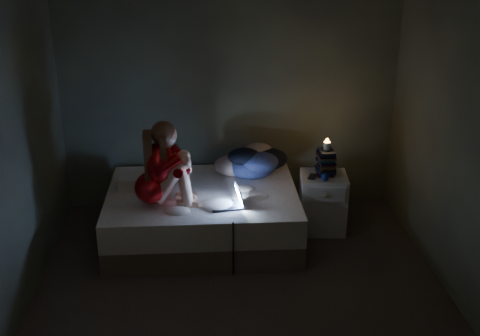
{
  "coord_description": "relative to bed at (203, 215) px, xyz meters",
  "views": [
    {
      "loc": [
        -0.3,
        -4.34,
        3.01
      ],
      "look_at": [
        0.05,
        1.0,
        0.8
      ],
      "focal_mm": 45.01,
      "sensor_mm": 36.0,
      "label": 1
    }
  ],
  "objects": [
    {
      "name": "wall_right",
      "position": [
        2.13,
        -1.1,
        1.04
      ],
      "size": [
        0.02,
        3.8,
        2.6
      ],
      "primitive_type": "cube",
      "color": "#40423F",
      "rests_on": "ground"
    },
    {
      "name": "candle",
      "position": [
        1.26,
        0.15,
        0.66
      ],
      "size": [
        0.07,
        0.07,
        0.08
      ],
      "primitive_type": "cylinder",
      "color": "beige",
      "rests_on": "book_stack"
    },
    {
      "name": "wall_front",
      "position": [
        0.32,
        -3.01,
        1.04
      ],
      "size": [
        3.6,
        0.02,
        2.6
      ],
      "primitive_type": "cube",
      "color": "#40423F",
      "rests_on": "ground"
    },
    {
      "name": "blue_orb",
      "position": [
        1.23,
        -0.04,
        0.4
      ],
      "size": [
        0.08,
        0.08,
        0.08
      ],
      "primitive_type": "sphere",
      "color": "navy",
      "rests_on": "nightstand"
    },
    {
      "name": "pillow",
      "position": [
        -0.63,
        0.17,
        0.32
      ],
      "size": [
        0.41,
        0.29,
        0.12
      ],
      "primitive_type": "cube",
      "color": "white",
      "rests_on": "bed"
    },
    {
      "name": "wall_back",
      "position": [
        0.32,
        0.81,
        1.04
      ],
      "size": [
        3.6,
        0.02,
        2.6
      ],
      "primitive_type": "cube",
      "color": "#40423F",
      "rests_on": "ground"
    },
    {
      "name": "phone",
      "position": [
        1.12,
        0.05,
        0.36
      ],
      "size": [
        0.11,
        0.15,
        0.01
      ],
      "primitive_type": "cube",
      "rotation": [
        0.0,
        0.0,
        -0.3
      ],
      "color": "black",
      "rests_on": "nightstand"
    },
    {
      "name": "laptop",
      "position": [
        0.22,
        -0.36,
        0.37
      ],
      "size": [
        0.34,
        0.26,
        0.22
      ],
      "primitive_type": null,
      "rotation": [
        0.0,
        0.0,
        0.17
      ],
      "color": "black",
      "rests_on": "bed"
    },
    {
      "name": "wall_left",
      "position": [
        -1.49,
        -1.1,
        1.04
      ],
      "size": [
        0.02,
        3.8,
        2.6
      ],
      "primitive_type": "cube",
      "color": "#40423F",
      "rests_on": "ground"
    },
    {
      "name": "woman",
      "position": [
        -0.46,
        -0.27,
        0.67
      ],
      "size": [
        0.53,
        0.37,
        0.83
      ],
      "primitive_type": null,
      "rotation": [
        0.0,
        0.0,
        0.07
      ],
      "color": "#7E0600",
      "rests_on": "bed"
    },
    {
      "name": "floor",
      "position": [
        0.32,
        -1.1,
        -0.27
      ],
      "size": [
        3.6,
        3.8,
        0.02
      ],
      "primitive_type": "cube",
      "color": "black",
      "rests_on": "ground"
    },
    {
      "name": "clothes_pile",
      "position": [
        0.51,
        0.39,
        0.43
      ],
      "size": [
        0.66,
        0.58,
        0.33
      ],
      "primitive_type": null,
      "rotation": [
        0.0,
        0.0,
        0.28
      ],
      "color": "#152B4A",
      "rests_on": "bed"
    },
    {
      "name": "nightstand",
      "position": [
        1.24,
        0.1,
        0.05
      ],
      "size": [
        0.5,
        0.45,
        0.62
      ],
      "primitive_type": "cube",
      "rotation": [
        0.0,
        0.0,
        -0.09
      ],
      "color": "silver",
      "rests_on": "ground"
    },
    {
      "name": "book_stack",
      "position": [
        1.26,
        0.15,
        0.49
      ],
      "size": [
        0.19,
        0.25,
        0.26
      ],
      "primitive_type": null,
      "color": "black",
      "rests_on": "nightstand"
    },
    {
      "name": "bed",
      "position": [
        0.0,
        0.0,
        0.0
      ],
      "size": [
        1.88,
        1.41,
        0.52
      ],
      "primitive_type": null,
      "color": "#B9B5AC",
      "rests_on": "ground"
    }
  ]
}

